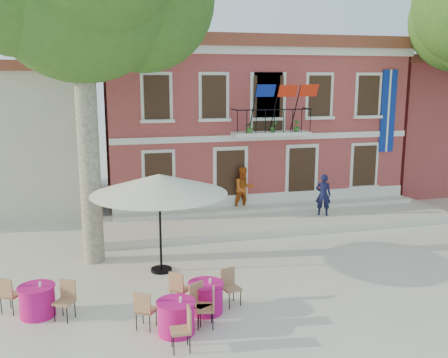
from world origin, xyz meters
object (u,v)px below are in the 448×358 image
Objects in this scene: patio_umbrella at (159,184)px; pedestrian_navy at (323,195)px; cafe_table_1 at (206,296)px; cafe_table_0 at (176,316)px; cafe_table_2 at (37,300)px; pedestrian_orange at (244,189)px.

patio_umbrella is 2.38× the size of pedestrian_navy.
pedestrian_navy is 0.93× the size of cafe_table_1.
pedestrian_navy is 10.35m from cafe_table_0.
cafe_table_1 and cafe_table_2 have the same top height.
cafe_table_1 is 0.97× the size of cafe_table_2.
cafe_table_0 is (-4.27, -9.04, -0.79)m from pedestrian_orange.
pedestrian_navy is 0.90× the size of cafe_table_0.
pedestrian_orange reaches higher than cafe_table_0.
pedestrian_orange reaches higher than cafe_table_1.
cafe_table_0 is at bearing -118.89° from pedestrian_orange.
patio_umbrella is 2.20× the size of cafe_table_1.
cafe_table_2 is at bearing 53.75° from pedestrian_navy.
cafe_table_0 is 3.57m from cafe_table_2.
pedestrian_orange is (4.13, 5.20, -1.47)m from patio_umbrella.
pedestrian_orange is at bearing 51.58° from patio_umbrella.
cafe_table_2 is (-3.29, -2.17, -2.26)m from patio_umbrella.
cafe_table_0 is at bearing -135.58° from cafe_table_1.
patio_umbrella reaches higher than pedestrian_navy.
pedestrian_orange is at bearing 64.74° from cafe_table_0.
patio_umbrella is at bearing 87.92° from cafe_table_0.
cafe_table_1 is (0.88, 0.86, 0.00)m from cafe_table_0.
pedestrian_navy reaches higher than cafe_table_0.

